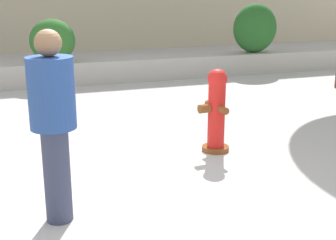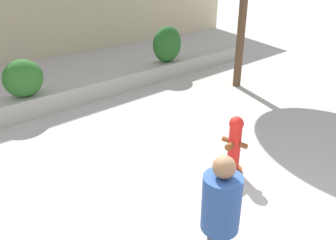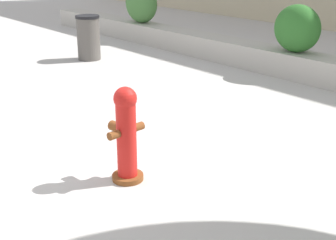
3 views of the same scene
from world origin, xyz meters
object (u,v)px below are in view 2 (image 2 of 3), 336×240
hedge_bush_1 (23,78)px  hedge_bush_2 (167,44)px  fire_hydrant (234,144)px  pedestrian (220,219)px

hedge_bush_1 → hedge_bush_2: bearing=0.0°
hedge_bush_2 → fire_hydrant: (-3.44, -5.17, -0.55)m
hedge_bush_1 → fire_hydrant: (1.50, -5.17, -0.41)m
hedge_bush_2 → pedestrian: pedestrian is taller
hedge_bush_1 → fire_hydrant: size_ratio=0.90×
hedge_bush_2 → pedestrian: size_ratio=0.69×
hedge_bush_2 → pedestrian: (-5.59, -6.43, -0.11)m
fire_hydrant → pedestrian: (-2.15, -1.27, 0.44)m
hedge_bush_1 → hedge_bush_2: hedge_bush_2 is taller
hedge_bush_2 → fire_hydrant: hedge_bush_2 is taller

